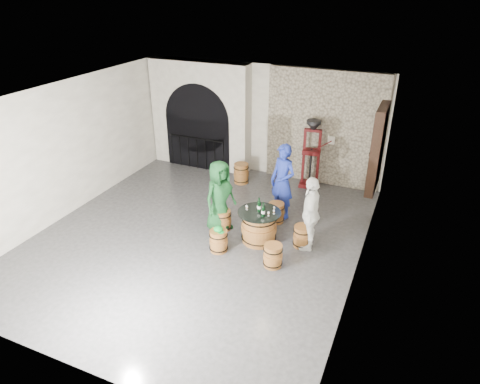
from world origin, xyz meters
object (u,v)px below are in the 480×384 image
at_px(corking_press, 312,149).
at_px(barrel_table, 259,227).
at_px(barrel_stool_right, 302,236).
at_px(person_blue, 283,182).
at_px(barrel_stool_far, 276,213).
at_px(wine_bottle_left, 259,206).
at_px(person_white, 311,213).
at_px(barrel_stool_left, 223,220).
at_px(barrel_stool_near_right, 273,256).
at_px(wine_bottle_center, 263,211).
at_px(barrel_stool_near_left, 219,241).
at_px(person_green, 220,196).
at_px(wine_bottle_right, 259,205).
at_px(side_barrel, 241,173).

bearing_deg(corking_press, barrel_table, -101.49).
relative_size(barrel_stool_right, person_blue, 0.27).
bearing_deg(barrel_stool_far, barrel_stool_right, -41.60).
bearing_deg(corking_press, barrel_stool_right, -84.15).
bearing_deg(wine_bottle_left, person_white, 9.45).
xyz_separation_m(barrel_stool_left, barrel_stool_near_right, (1.55, -0.88, 0.00)).
height_order(barrel_stool_far, wine_bottle_center, wine_bottle_center).
relative_size(person_blue, wine_bottle_left, 5.73).
bearing_deg(barrel_table, barrel_stool_right, 11.16).
bearing_deg(corking_press, barrel_stool_far, -101.78).
bearing_deg(barrel_table, barrel_stool_left, 172.30).
bearing_deg(barrel_stool_far, barrel_stool_near_left, -113.74).
distance_m(person_green, wine_bottle_left, 1.01).
bearing_deg(corking_press, wine_bottle_left, -101.81).
xyz_separation_m(barrel_table, barrel_stool_left, (-0.95, 0.13, -0.12)).
bearing_deg(corking_press, person_green, -119.47).
relative_size(person_green, wine_bottle_left, 5.24).
bearing_deg(wine_bottle_left, wine_bottle_right, 133.60).
bearing_deg(barrel_stool_near_right, side_barrel, 122.49).
height_order(barrel_stool_far, barrel_stool_near_right, same).
xyz_separation_m(barrel_stool_left, person_white, (2.03, 0.08, 0.59)).
bearing_deg(barrel_stool_left, wine_bottle_center, -13.46).
height_order(barrel_stool_left, barrel_stool_right, same).
relative_size(barrel_stool_right, wine_bottle_center, 1.52).
xyz_separation_m(wine_bottle_right, corking_press, (0.32, 3.16, 0.25)).
bearing_deg(person_green, wine_bottle_center, -82.25).
bearing_deg(wine_bottle_right, wine_bottle_left, -46.40).
relative_size(barrel_stool_far, person_green, 0.29).
xyz_separation_m(barrel_table, barrel_stool_far, (0.07, 0.96, -0.12)).
xyz_separation_m(wine_bottle_center, side_barrel, (-1.70, 2.78, -0.58)).
height_order(barrel_stool_near_left, side_barrel, side_barrel).
bearing_deg(barrel_stool_near_right, barrel_table, 128.40).
bearing_deg(person_blue, wine_bottle_left, -72.39).
bearing_deg(person_blue, wine_bottle_right, -73.38).
bearing_deg(person_green, barrel_stool_near_right, -97.97).
xyz_separation_m(person_white, corking_press, (-0.79, 3.00, 0.28)).
relative_size(barrel_stool_right, wine_bottle_right, 1.52).
xyz_separation_m(barrel_stool_far, barrel_stool_near_right, (0.52, -1.71, 0.00)).
distance_m(barrel_table, barrel_stool_near_right, 0.97).
height_order(barrel_stool_left, wine_bottle_left, wine_bottle_left).
bearing_deg(barrel_stool_near_right, wine_bottle_right, 128.15).
xyz_separation_m(barrel_stool_near_right, barrel_stool_near_left, (-1.25, 0.05, 0.00)).
bearing_deg(barrel_stool_near_right, person_green, 151.16).
relative_size(barrel_table, person_blue, 0.51).
height_order(barrel_stool_near_right, person_white, person_white).
bearing_deg(barrel_stool_right, person_blue, 127.56).
height_order(barrel_table, side_barrel, barrel_table).
height_order(barrel_table, barrel_stool_near_right, barrel_table).
relative_size(barrel_stool_left, person_white, 0.30).
height_order(person_blue, wine_bottle_center, person_blue).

